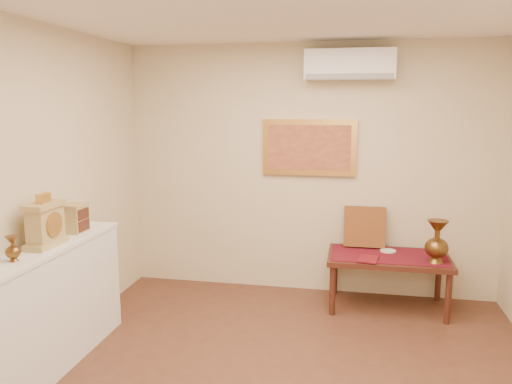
% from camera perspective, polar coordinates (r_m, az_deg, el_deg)
% --- Properties ---
extents(wall_back, '(4.00, 0.02, 2.70)m').
position_cam_1_polar(wall_back, '(5.44, 6.08, 2.49)').
color(wall_back, beige).
rests_on(wall_back, ground).
extents(wall_left, '(0.02, 4.50, 2.70)m').
position_cam_1_polar(wall_left, '(4.05, -26.75, -1.05)').
color(wall_left, beige).
rests_on(wall_left, ground).
extents(brass_urn_small, '(0.10, 0.10, 0.23)m').
position_cam_1_polar(brass_urn_small, '(3.83, -26.07, -5.46)').
color(brass_urn_small, brown).
rests_on(brass_urn_small, display_ledge).
extents(table_cloth, '(1.14, 0.59, 0.01)m').
position_cam_1_polar(table_cloth, '(5.24, 14.91, -6.99)').
color(table_cloth, maroon).
rests_on(table_cloth, low_table).
extents(brass_urn_tall, '(0.22, 0.22, 0.50)m').
position_cam_1_polar(brass_urn_tall, '(5.07, 20.00, -4.85)').
color(brass_urn_tall, brown).
rests_on(brass_urn_tall, table_cloth).
extents(plate, '(0.16, 0.16, 0.01)m').
position_cam_1_polar(plate, '(5.35, 14.86, -6.52)').
color(plate, white).
rests_on(plate, table_cloth).
extents(menu, '(0.22, 0.28, 0.01)m').
position_cam_1_polar(menu, '(5.03, 12.71, -7.48)').
color(menu, maroon).
rests_on(menu, table_cloth).
extents(cushion, '(0.43, 0.19, 0.44)m').
position_cam_1_polar(cushion, '(5.43, 12.30, -3.89)').
color(cushion, '#5C1B12').
rests_on(cushion, table_cloth).
extents(display_ledge, '(0.37, 2.02, 0.98)m').
position_cam_1_polar(display_ledge, '(4.18, -23.88, -12.80)').
color(display_ledge, silver).
rests_on(display_ledge, floor).
extents(mantel_clock, '(0.17, 0.36, 0.41)m').
position_cam_1_polar(mantel_clock, '(4.11, -22.91, -3.39)').
color(mantel_clock, tan).
rests_on(mantel_clock, display_ledge).
extents(wooden_chest, '(0.16, 0.21, 0.24)m').
position_cam_1_polar(wooden_chest, '(4.50, -19.93, -2.80)').
color(wooden_chest, tan).
rests_on(wooden_chest, display_ledge).
extents(low_table, '(1.20, 0.70, 0.55)m').
position_cam_1_polar(low_table, '(5.26, 14.88, -7.72)').
color(low_table, '#461F15').
rests_on(low_table, floor).
extents(painting, '(1.00, 0.06, 0.60)m').
position_cam_1_polar(painting, '(5.39, 6.10, 5.09)').
color(painting, gold).
rests_on(painting, wall_back).
extents(ac_unit, '(0.90, 0.25, 0.30)m').
position_cam_1_polar(ac_unit, '(5.26, 10.64, 14.11)').
color(ac_unit, white).
rests_on(ac_unit, wall_back).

